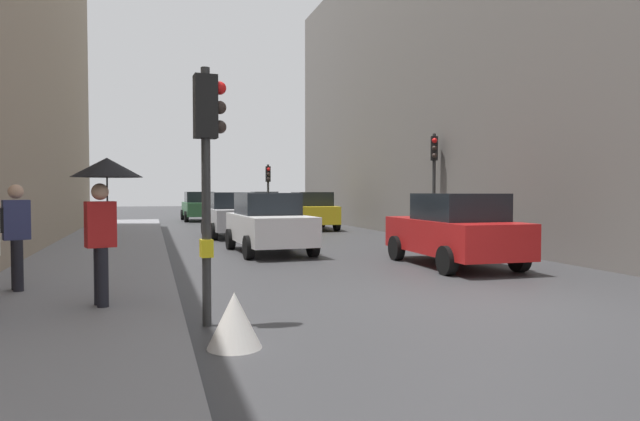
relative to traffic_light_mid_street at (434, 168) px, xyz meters
name	(u,v)px	position (x,y,z in m)	size (l,w,h in m)	color
ground_plane	(480,302)	(-4.41, -9.68, -2.64)	(120.00, 120.00, 0.00)	#38383A
sidewalk_kerb	(94,265)	(-10.83, -3.68, -2.56)	(3.38, 40.00, 0.16)	gray
building_facade_right	(550,77)	(6.31, 1.80, 3.91)	(12.00, 32.83, 13.09)	slate
traffic_light_mid_street	(434,168)	(0.00, 0.00, 0.00)	(0.34, 0.45, 3.83)	#2D2D2D
traffic_light_far_median	(268,183)	(-3.44, 12.19, -0.40)	(0.25, 0.44, 3.25)	#2D2D2D
traffic_light_near_left	(208,148)	(-8.81, -9.99, -0.25)	(0.44, 0.26, 3.46)	#2D2D2D
car_green_estate	(199,206)	(-6.74, 16.84, -1.76)	(2.10, 4.24, 1.76)	#2D6038
car_silver_hatchback	(232,215)	(-6.49, 4.54, -1.76)	(2.14, 4.26, 1.76)	#BCBCC1
car_dark_suv	(264,205)	(-2.14, 20.00, -1.76)	(2.14, 4.26, 1.76)	black
car_white_compact	(269,223)	(-6.24, -1.52, -1.76)	(2.16, 4.27, 1.76)	silver
car_yellow_taxi	(311,211)	(-2.33, 7.63, -1.76)	(2.18, 4.28, 1.76)	yellow
car_red_sedan	(454,230)	(-2.53, -5.68, -1.76)	(2.09, 4.24, 1.76)	red
pedestrian_with_umbrella	(105,190)	(-10.18, -8.99, -0.80)	(1.00, 1.00, 2.14)	black
pedestrian_with_grey_backpack	(13,231)	(-11.73, -7.29, -1.48)	(0.66, 0.45, 1.77)	black
warning_sign_triangle	(234,320)	(-8.64, -11.16, -2.32)	(0.64, 0.64, 0.65)	silver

